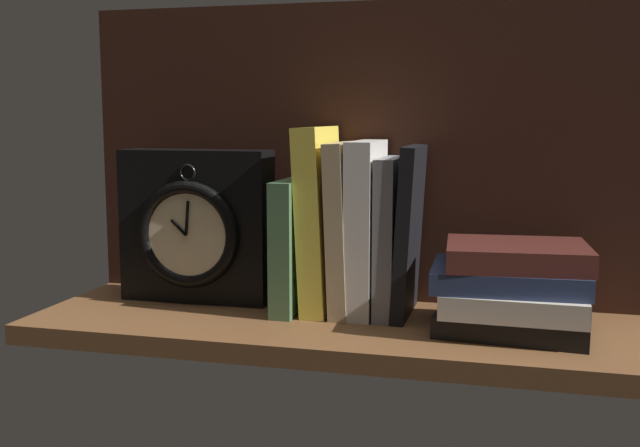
# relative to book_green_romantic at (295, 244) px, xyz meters

# --- Properties ---
(ground_plane) EXTENTS (0.78, 0.26, 0.03)m
(ground_plane) POSITION_rel_book_green_romantic_xyz_m (0.07, -0.05, -0.10)
(ground_plane) COLOR brown
(back_panel) EXTENTS (0.78, 0.01, 0.41)m
(back_panel) POSITION_rel_book_green_romantic_xyz_m (0.07, 0.08, 0.12)
(back_panel) COLOR black
(back_panel) RESTS_ON ground_plane
(book_green_romantic) EXTENTS (0.03, 0.15, 0.17)m
(book_green_romantic) POSITION_rel_book_green_romantic_xyz_m (0.00, 0.00, 0.00)
(book_green_romantic) COLOR #476B44
(book_green_romantic) RESTS_ON ground_plane
(book_yellow_seinlanguage) EXTENTS (0.04, 0.13, 0.24)m
(book_yellow_seinlanguage) POSITION_rel_book_green_romantic_xyz_m (0.03, 0.00, 0.03)
(book_yellow_seinlanguage) COLOR gold
(book_yellow_seinlanguage) RESTS_ON ground_plane
(book_tan_shortstories) EXTENTS (0.03, 0.13, 0.22)m
(book_tan_shortstories) POSITION_rel_book_green_romantic_xyz_m (0.06, 0.00, 0.02)
(book_tan_shortstories) COLOR tan
(book_tan_shortstories) RESTS_ON ground_plane
(book_white_catcher) EXTENTS (0.03, 0.12, 0.23)m
(book_white_catcher) POSITION_rel_book_green_romantic_xyz_m (0.10, 0.00, 0.03)
(book_white_catcher) COLOR silver
(book_white_catcher) RESTS_ON ground_plane
(book_gray_chess) EXTENTS (0.03, 0.12, 0.20)m
(book_gray_chess) POSITION_rel_book_green_romantic_xyz_m (0.13, 0.00, 0.01)
(book_gray_chess) COLOR gray
(book_gray_chess) RESTS_ON ground_plane
(book_black_skeptic) EXTENTS (0.03, 0.13, 0.22)m
(book_black_skeptic) POSITION_rel_book_green_romantic_xyz_m (0.15, 0.00, 0.02)
(book_black_skeptic) COLOR black
(book_black_skeptic) RESTS_ON ground_plane
(framed_clock) EXTENTS (0.21, 0.07, 0.21)m
(framed_clock) POSITION_rel_book_green_romantic_xyz_m (-0.14, 0.00, 0.02)
(framed_clock) COLOR black
(framed_clock) RESTS_ON ground_plane
(book_stack_side) EXTENTS (0.19, 0.15, 0.11)m
(book_stack_side) POSITION_rel_book_green_romantic_xyz_m (0.29, -0.05, -0.03)
(book_stack_side) COLOR black
(book_stack_side) RESTS_ON ground_plane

